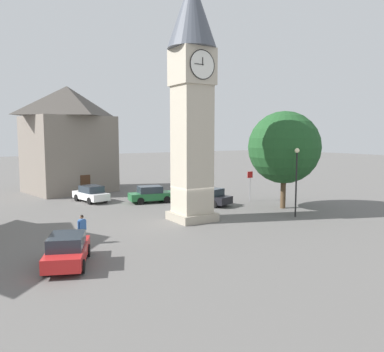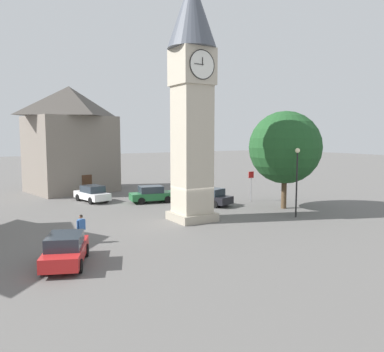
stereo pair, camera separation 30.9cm
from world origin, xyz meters
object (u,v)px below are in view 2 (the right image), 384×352
car_silver_kerb (66,250)px  car_red_corner (92,194)px  tree (285,148)px  pedestrian (81,226)px  lamp_post (297,171)px  road_sign (251,181)px  car_blue_kerb (210,197)px  car_white_side (152,194)px  building_terrace_right (70,138)px  clock_tower (192,79)px

car_silver_kerb → car_red_corner: same height
tree → car_red_corner: bearing=-42.5°
pedestrian → lamp_post: bearing=175.4°
lamp_post → road_sign: 7.74m
pedestrian → car_blue_kerb: bearing=-154.3°
car_white_side → building_terrace_right: bearing=-68.0°
clock_tower → tree: clock_tower is taller
car_blue_kerb → car_silver_kerb: same height
clock_tower → car_red_corner: 15.47m
building_terrace_right → lamp_post: bearing=115.8°
car_red_corner → lamp_post: bearing=126.8°
car_silver_kerb → tree: bearing=-165.2°
car_silver_kerb → road_sign: (-19.38, -9.43, 1.14)m
car_red_corner → road_sign: road_sign is taller
lamp_post → car_white_side: bearing=-60.7°
car_red_corner → lamp_post: size_ratio=0.84×
clock_tower → pedestrian: 12.72m
car_white_side → road_sign: (-8.28, 4.23, 1.14)m
car_silver_kerb → road_sign: road_sign is taller
pedestrian → road_sign: 18.73m
clock_tower → car_silver_kerb: 14.92m
clock_tower → road_sign: (-9.07, -4.16, -8.26)m
pedestrian → clock_tower: bearing=-167.5°
clock_tower → car_white_side: 12.62m
car_silver_kerb → car_white_side: size_ratio=1.02×
tree → car_white_side: bearing=-45.8°
lamp_post → road_sign: bearing=-103.4°
car_white_side → pedestrian: 13.96m
pedestrian → tree: tree is taller
clock_tower → car_red_corner: bearing=-71.9°
lamp_post → road_sign: size_ratio=1.87×
clock_tower → lamp_post: size_ratio=3.33×
car_silver_kerb → pedestrian: (-1.69, -3.35, 0.25)m
car_white_side → building_terrace_right: 13.06m
car_white_side → pedestrian: bearing=47.6°
car_silver_kerb → tree: (-19.39, -5.14, 4.41)m
building_terrace_right → lamp_post: 25.38m
car_blue_kerb → road_sign: (-4.54, 0.25, 1.14)m
building_terrace_right → road_sign: 20.38m
clock_tower → road_sign: size_ratio=6.24×
car_red_corner → building_terrace_right: size_ratio=0.38×
pedestrian → car_red_corner: bearing=-109.5°
building_terrace_right → lamp_post: building_terrace_right is taller
car_silver_kerb → pedestrian: 3.76m
car_silver_kerb → pedestrian: size_ratio=2.64×
car_blue_kerb → pedestrian: size_ratio=2.63×
car_red_corner → car_blue_kerb: bearing=139.0°
car_blue_kerb → car_red_corner: (8.36, -7.27, 0.00)m
clock_tower → lamp_post: 10.40m
clock_tower → car_red_corner: size_ratio=3.98×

